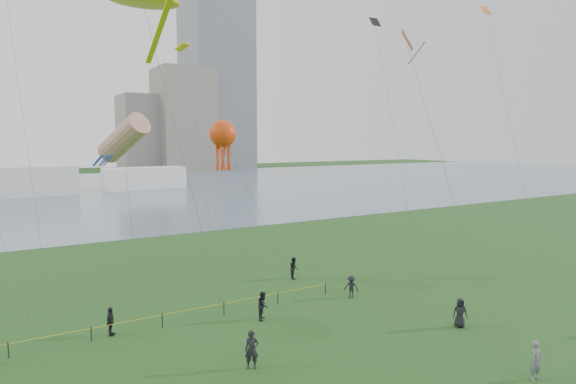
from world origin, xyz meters
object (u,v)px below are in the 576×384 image
kite_flyer (536,360)px  kite_stingray (144,1)px  kite_octopus (223,135)px  fence (49,340)px

kite_flyer → kite_stingray: 32.46m
kite_stingray → kite_octopus: size_ratio=1.68×
kite_stingray → kite_octopus: (5.80, -0.15, -9.31)m
kite_flyer → kite_octopus: 25.71m
kite_octopus → kite_stingray: bearing=-161.7°
fence → kite_stingray: size_ratio=1.13×
kite_octopus → fence: bearing=-131.6°
kite_flyer → kite_stingray: (-11.56, 22.84, 19.96)m
fence → kite_flyer: (19.15, -15.39, 0.40)m
fence → kite_stingray: kite_stingray is taller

